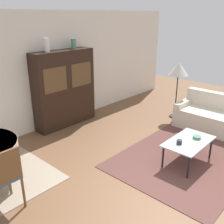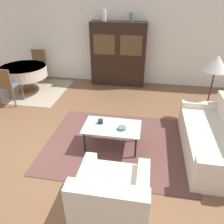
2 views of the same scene
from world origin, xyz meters
TOP-DOWN VIEW (x-y plane):
  - ground_plane at (0.00, 0.00)m, footprint 14.00×14.00m
  - wall_back at (0.00, 3.63)m, footprint 10.00×0.06m
  - area_rug at (1.12, 0.34)m, footprint 2.74×2.16m
  - dining_rug at (-1.84, 2.43)m, footprint 2.16×1.89m
  - couch at (2.82, 0.36)m, footprint 0.87×1.97m
  - armchair at (1.25, -1.15)m, footprint 0.92×0.92m
  - coffee_table at (1.02, 0.25)m, footprint 1.03×0.61m
  - display_cabinet at (0.68, 3.38)m, footprint 1.60×0.40m
  - dining_table at (-1.85, 2.39)m, footprint 1.27×1.27m
  - dining_chair_near at (-1.85, 1.54)m, footprint 0.44×0.44m
  - dining_chair_far at (-1.85, 3.24)m, footprint 0.44×0.44m
  - floor_lamp at (2.94, 1.60)m, footprint 0.50×0.50m
  - cup at (0.79, 0.33)m, footprint 0.10×0.10m
  - bowl at (1.21, 0.19)m, footprint 0.15×0.15m
  - vase_tall at (0.28, 3.38)m, footprint 0.11×0.11m
  - vase_short at (1.03, 3.38)m, footprint 0.12×0.12m

SIDE VIEW (x-z plane):
  - ground_plane at x=0.00m, z-range 0.00..0.00m
  - area_rug at x=1.12m, z-range 0.00..0.01m
  - dining_rug at x=-1.84m, z-range 0.00..0.01m
  - armchair at x=1.25m, z-range -0.10..0.70m
  - couch at x=2.82m, z-range -0.12..0.72m
  - coffee_table at x=1.02m, z-range 0.19..0.63m
  - bowl at x=1.21m, z-range 0.45..0.50m
  - cup at x=0.79m, z-range 0.45..0.53m
  - dining_chair_near at x=-1.85m, z-range 0.09..1.05m
  - dining_chair_far at x=-1.85m, z-range 0.09..1.05m
  - dining_table at x=-1.85m, z-range 0.22..0.96m
  - display_cabinet at x=0.68m, z-range 0.00..1.83m
  - floor_lamp at x=2.94m, z-range 0.54..2.01m
  - wall_back at x=0.00m, z-range 0.00..2.70m
  - vase_short at x=1.03m, z-range 1.83..2.07m
  - vase_tall at x=0.28m, z-range 1.83..2.13m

